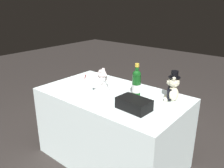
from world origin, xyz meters
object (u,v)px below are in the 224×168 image
teddy_bear_bride (101,81)px  gift_case_black (134,104)px  guestbook (81,84)px  champagne_bottle (136,84)px  signing_pen (85,77)px  teddy_bear_groom (173,88)px

teddy_bear_bride → gift_case_black: size_ratio=0.80×
teddy_bear_bride → guestbook: 0.31m
teddy_bear_bride → champagne_bottle: bearing=-169.5°
signing_pen → teddy_bear_groom: bearing=-179.0°
teddy_bear_groom → gift_case_black: size_ratio=0.99×
champagne_bottle → gift_case_black: size_ratio=1.16×
teddy_bear_groom → signing_pen: teddy_bear_groom is taller
champagne_bottle → signing_pen: (0.84, -0.13, -0.14)m
champagne_bottle → guestbook: 0.70m
signing_pen → guestbook: bearing=125.0°
teddy_bear_groom → gift_case_black: teddy_bear_groom is taller
teddy_bear_groom → guestbook: teddy_bear_groom is taller
signing_pen → guestbook: guestbook is taller
teddy_bear_bride → signing_pen: size_ratio=1.99×
signing_pen → champagne_bottle: bearing=170.9°
teddy_bear_bride → gift_case_black: (-0.52, 0.15, -0.05)m
champagne_bottle → gift_case_black: champagne_bottle is taller
teddy_bear_groom → signing_pen: 1.14m
champagne_bottle → teddy_bear_groom: bearing=-152.6°
gift_case_black → teddy_bear_groom: bearing=-114.3°
teddy_bear_bride → champagne_bottle: size_ratio=0.69×
teddy_bear_groom → champagne_bottle: bearing=27.4°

